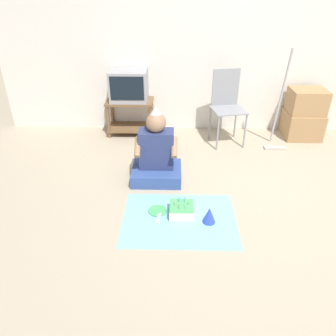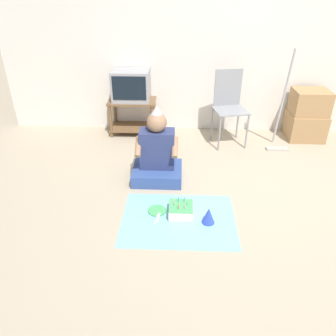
# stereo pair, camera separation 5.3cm
# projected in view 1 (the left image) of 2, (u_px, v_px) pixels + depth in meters

# --- Properties ---
(ground_plane) EXTENTS (16.00, 16.00, 0.00)m
(ground_plane) POSITION_uv_depth(u_px,v_px,m) (249.00, 212.00, 3.18)
(ground_plane) COLOR tan
(wall_back) EXTENTS (6.40, 0.06, 2.55)m
(wall_back) POSITION_uv_depth(u_px,v_px,m) (231.00, 39.00, 4.36)
(wall_back) COLOR silver
(wall_back) RESTS_ON ground_plane
(tv_stand) EXTENTS (0.65, 0.40, 0.49)m
(tv_stand) POSITION_uv_depth(u_px,v_px,m) (130.00, 114.00, 4.68)
(tv_stand) COLOR brown
(tv_stand) RESTS_ON ground_plane
(tv) EXTENTS (0.51, 0.39, 0.41)m
(tv) POSITION_uv_depth(u_px,v_px,m) (129.00, 86.00, 4.48)
(tv) COLOR #99999E
(tv) RESTS_ON tv_stand
(folding_chair) EXTENTS (0.48, 0.47, 0.97)m
(folding_chair) POSITION_uv_depth(u_px,v_px,m) (227.00, 102.00, 4.31)
(folding_chair) COLOR gray
(folding_chair) RESTS_ON ground_plane
(cardboard_box_stack) EXTENTS (0.48, 0.47, 0.68)m
(cardboard_box_stack) POSITION_uv_depth(u_px,v_px,m) (304.00, 115.00, 4.56)
(cardboard_box_stack) COLOR #A87F51
(cardboard_box_stack) RESTS_ON ground_plane
(dust_mop) EXTENTS (0.28, 0.29, 1.29)m
(dust_mop) POSITION_uv_depth(u_px,v_px,m) (278.00, 120.00, 4.23)
(dust_mop) COLOR #B2ADA3
(dust_mop) RESTS_ON ground_plane
(person_seated) EXTENTS (0.55, 0.46, 0.85)m
(person_seated) POSITION_uv_depth(u_px,v_px,m) (157.00, 156.00, 3.60)
(person_seated) COLOR #334C8C
(person_seated) RESTS_ON ground_plane
(party_cloth) EXTENTS (1.06, 0.81, 0.01)m
(party_cloth) POSITION_uv_depth(u_px,v_px,m) (179.00, 219.00, 3.08)
(party_cloth) COLOR #7FC6E0
(party_cloth) RESTS_ON ground_plane
(birthday_cake) EXTENTS (0.23, 0.23, 0.17)m
(birthday_cake) POSITION_uv_depth(u_px,v_px,m) (181.00, 210.00, 3.12)
(birthday_cake) COLOR #F4E0C6
(birthday_cake) RESTS_ON party_cloth
(party_hat_blue) EXTENTS (0.12, 0.12, 0.16)m
(party_hat_blue) POSITION_uv_depth(u_px,v_px,m) (209.00, 215.00, 3.01)
(party_hat_blue) COLOR blue
(party_hat_blue) RESTS_ON party_cloth
(paper_plate) EXTENTS (0.18, 0.18, 0.01)m
(paper_plate) POSITION_uv_depth(u_px,v_px,m) (158.00, 211.00, 3.18)
(paper_plate) COLOR #4CB266
(paper_plate) RESTS_ON party_cloth
(plastic_spoon_near) EXTENTS (0.04, 0.15, 0.01)m
(plastic_spoon_near) POSITION_uv_depth(u_px,v_px,m) (160.00, 215.00, 3.12)
(plastic_spoon_near) COLOR white
(plastic_spoon_near) RESTS_ON party_cloth
(plastic_spoon_far) EXTENTS (0.05, 0.14, 0.01)m
(plastic_spoon_far) POSITION_uv_depth(u_px,v_px,m) (158.00, 218.00, 3.09)
(plastic_spoon_far) COLOR white
(plastic_spoon_far) RESTS_ON party_cloth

